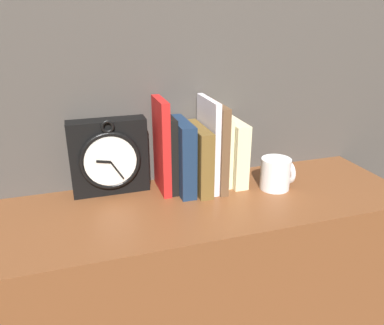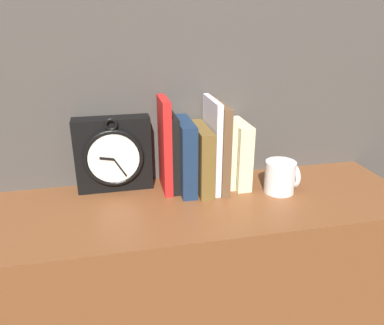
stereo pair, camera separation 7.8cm
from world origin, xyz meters
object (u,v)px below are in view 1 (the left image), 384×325
at_px(book_slot3_brown, 198,158).
at_px(book_slot4_white, 208,144).
at_px(book_slot0_red, 162,146).
at_px(clock, 109,157).
at_px(book_slot5_brown, 215,146).
at_px(mug, 276,173).
at_px(book_slot1_black, 169,153).
at_px(book_slot6_cream, 222,150).
at_px(book_slot7_cream, 233,152).
at_px(book_slot2_navy, 183,156).

xyz_separation_m(book_slot3_brown, book_slot4_white, (0.03, 0.01, 0.04)).
distance_m(book_slot0_red, book_slot3_brown, 0.10).
distance_m(clock, book_slot5_brown, 0.28).
height_order(clock, mug, clock).
bearing_deg(mug, book_slot5_brown, 156.43).
bearing_deg(clock, book_slot1_black, -8.98).
xyz_separation_m(book_slot1_black, mug, (0.28, -0.09, -0.06)).
xyz_separation_m(book_slot5_brown, book_slot6_cream, (0.03, 0.02, -0.02)).
bearing_deg(book_slot4_white, book_slot0_red, 173.67).
height_order(book_slot6_cream, book_slot7_cream, book_slot6_cream).
relative_size(book_slot2_navy, book_slot6_cream, 1.01).
bearing_deg(book_slot5_brown, book_slot4_white, 167.50).
xyz_separation_m(book_slot6_cream, book_slot7_cream, (0.03, -0.01, -0.01)).
bearing_deg(book_slot6_cream, clock, 175.15).
relative_size(book_slot1_black, book_slot7_cream, 1.15).
height_order(book_slot2_navy, book_slot7_cream, book_slot2_navy).
bearing_deg(book_slot4_white, clock, 171.13).
bearing_deg(book_slot3_brown, book_slot2_navy, 171.92).
xyz_separation_m(book_slot1_black, book_slot4_white, (0.10, -0.02, 0.02)).
height_order(clock, book_slot4_white, book_slot4_white).
relative_size(book_slot0_red, book_slot4_white, 1.02).
relative_size(clock, book_slot3_brown, 1.18).
xyz_separation_m(book_slot2_navy, book_slot3_brown, (0.04, -0.01, -0.01)).
xyz_separation_m(book_slot7_cream, mug, (0.10, -0.08, -0.05)).
distance_m(clock, book_slot1_black, 0.16).
bearing_deg(book_slot3_brown, mug, -17.64).
distance_m(book_slot1_black, book_slot7_cream, 0.18).
relative_size(book_slot1_black, book_slot2_navy, 1.06).
bearing_deg(clock, book_slot5_brown, -9.12).
bearing_deg(book_slot1_black, book_slot2_navy, -26.57).
relative_size(book_slot3_brown, book_slot6_cream, 0.92).
relative_size(book_slot2_navy, book_slot4_white, 0.78).
height_order(book_slot0_red, book_slot6_cream, book_slot0_red).
distance_m(book_slot1_black, book_slot2_navy, 0.04).
relative_size(book_slot2_navy, book_slot3_brown, 1.10).
bearing_deg(book_slot1_black, book_slot6_cream, -0.52).
height_order(book_slot2_navy, book_slot3_brown, book_slot2_navy).
height_order(book_slot3_brown, mug, book_slot3_brown).
distance_m(book_slot3_brown, book_slot5_brown, 0.06).
xyz_separation_m(book_slot0_red, mug, (0.30, -0.09, -0.08)).
bearing_deg(mug, book_slot4_white, 157.58).
bearing_deg(book_slot7_cream, book_slot2_navy, -177.34).
distance_m(clock, book_slot6_cream, 0.31).
bearing_deg(mug, book_slot6_cream, 145.96).
relative_size(book_slot4_white, book_slot5_brown, 1.05).
bearing_deg(book_slot6_cream, book_slot4_white, -162.44).
bearing_deg(book_slot5_brown, clock, 170.88).
relative_size(book_slot0_red, book_slot3_brown, 1.43).
distance_m(book_slot7_cream, mug, 0.13).
bearing_deg(book_slot7_cream, book_slot5_brown, -170.46).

